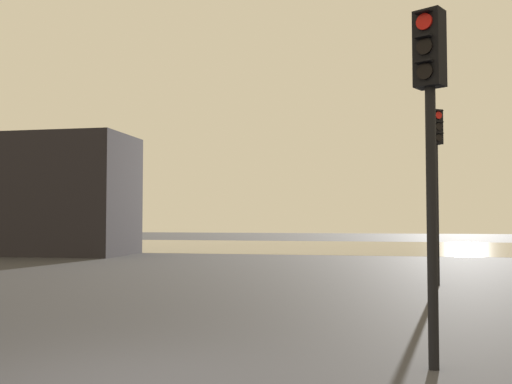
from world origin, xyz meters
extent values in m
cube|color=gray|center=(0.00, 29.36, 0.00)|extent=(80.00, 16.00, 0.01)
cube|color=black|center=(-13.83, 19.36, 2.81)|extent=(10.82, 4.00, 5.61)
cylinder|color=black|center=(4.25, 10.00, 1.81)|extent=(0.12, 0.12, 3.62)
cube|color=black|center=(4.25, 10.00, 4.07)|extent=(0.40, 0.37, 0.90)
cylinder|color=red|center=(4.32, 9.89, 4.36)|extent=(0.18, 0.13, 0.19)
cube|color=black|center=(4.33, 9.87, 4.47)|extent=(0.22, 0.20, 0.02)
cylinder|color=black|center=(4.32, 9.89, 4.07)|extent=(0.18, 0.13, 0.19)
cube|color=black|center=(4.33, 9.87, 4.18)|extent=(0.22, 0.20, 0.02)
cylinder|color=black|center=(4.32, 9.89, 3.78)|extent=(0.18, 0.13, 0.19)
cube|color=black|center=(4.33, 9.87, 3.89)|extent=(0.22, 0.20, 0.02)
cylinder|color=black|center=(3.23, 1.58, 1.62)|extent=(0.12, 0.12, 3.24)
cube|color=black|center=(3.23, 1.58, 3.69)|extent=(0.40, 0.37, 0.90)
cylinder|color=red|center=(3.16, 1.47, 3.98)|extent=(0.18, 0.12, 0.19)
cube|color=black|center=(3.15, 1.45, 4.09)|extent=(0.22, 0.20, 0.02)
cylinder|color=black|center=(3.16, 1.47, 3.69)|extent=(0.18, 0.12, 0.19)
cube|color=black|center=(3.15, 1.45, 3.80)|extent=(0.22, 0.20, 0.02)
cylinder|color=black|center=(3.16, 1.47, 3.40)|extent=(0.18, 0.12, 0.19)
cube|color=black|center=(3.15, 1.45, 3.51)|extent=(0.22, 0.20, 0.02)
camera|label=1|loc=(2.50, -5.25, 1.72)|focal=40.00mm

